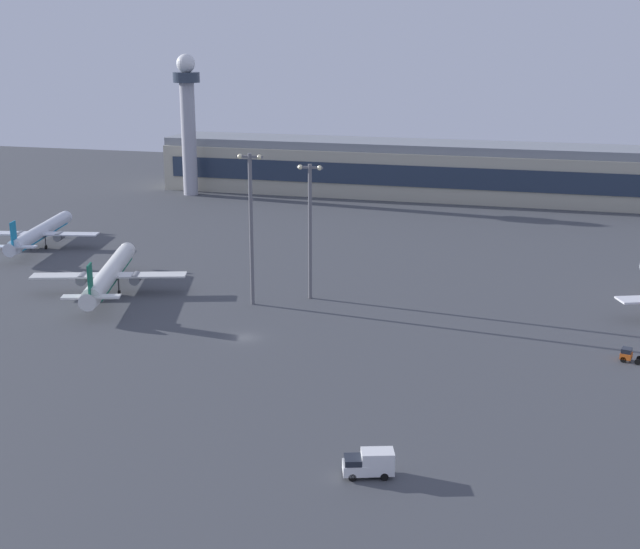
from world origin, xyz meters
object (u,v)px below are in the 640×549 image
(pushback_tug, at_px, (627,355))
(catering_truck, at_px, (370,463))
(airplane_near_gate, at_px, (109,274))
(airplane_terminal_side, at_px, (40,233))
(apron_light_central, at_px, (251,220))
(apron_light_west, at_px, (310,223))
(control_tower, at_px, (188,115))

(pushback_tug, relative_size, catering_truck, 0.56)
(airplane_near_gate, bearing_deg, airplane_terminal_side, 122.18)
(catering_truck, bearing_deg, apron_light_central, 13.29)
(catering_truck, height_order, apron_light_west, apron_light_west)
(apron_light_central, bearing_deg, pushback_tug, -10.48)
(pushback_tug, bearing_deg, apron_light_central, 93.51)
(control_tower, relative_size, airplane_terminal_side, 1.20)
(control_tower, height_order, airplane_terminal_side, control_tower)
(catering_truck, relative_size, apron_light_west, 0.24)
(airplane_terminal_side, distance_m, catering_truck, 128.08)
(control_tower, relative_size, apron_light_west, 1.68)
(control_tower, height_order, pushback_tug, control_tower)
(airplane_near_gate, distance_m, apron_light_central, 31.03)
(catering_truck, bearing_deg, airplane_terminal_side, 30.86)
(airplane_near_gate, relative_size, apron_light_west, 1.46)
(airplane_terminal_side, distance_m, apron_light_central, 69.36)
(catering_truck, distance_m, apron_light_west, 68.72)
(control_tower, distance_m, apron_light_west, 115.66)
(control_tower, xyz_separation_m, apron_light_central, (56.71, -101.05, -8.61))
(airplane_terminal_side, distance_m, apron_light_west, 75.30)
(airplane_near_gate, bearing_deg, apron_light_central, -16.79)
(pushback_tug, height_order, apron_light_central, apron_light_central)
(pushback_tug, height_order, catering_truck, catering_truck)
(apron_light_west, bearing_deg, control_tower, 124.79)
(airplane_terminal_side, bearing_deg, pushback_tug, -29.84)
(control_tower, height_order, apron_light_west, control_tower)
(control_tower, bearing_deg, airplane_terminal_side, -94.31)
(airplane_terminal_side, xyz_separation_m, pushback_tug, (126.05, -39.96, -2.36))
(airplane_terminal_side, relative_size, catering_truck, 5.75)
(airplane_near_gate, distance_m, catering_truck, 84.04)
(control_tower, bearing_deg, apron_light_central, -60.70)
(pushback_tug, xyz_separation_m, catering_truck, (-29.78, -44.49, 0.51))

